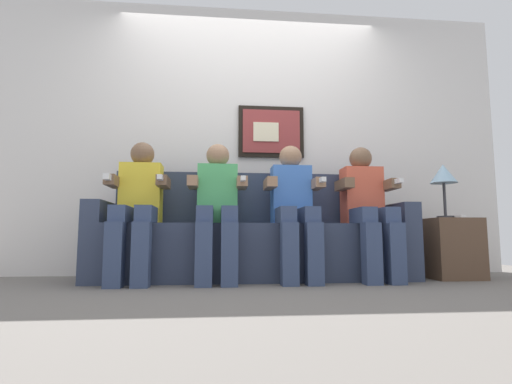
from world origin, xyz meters
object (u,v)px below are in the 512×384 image
object	(u,v)px
person_leftmost	(138,203)
side_table_right	(450,248)
spare_remote_on_table	(459,217)
person_left_center	(217,204)
person_rightmost	(367,205)
table_lamp	(443,176)
couch	(254,241)
person_right_center	(294,204)

from	to	relation	value
person_leftmost	side_table_right	world-z (taller)	person_leftmost
person_leftmost	spare_remote_on_table	distance (m)	2.58
person_left_center	side_table_right	xyz separation A→B (m)	(1.95, 0.06, -0.36)
person_rightmost	spare_remote_on_table	size ratio (longest dim) A/B	8.54
spare_remote_on_table	table_lamp	bearing A→B (deg)	124.04
side_table_right	spare_remote_on_table	world-z (taller)	spare_remote_on_table
side_table_right	couch	bearing A→B (deg)	176.25
person_right_center	spare_remote_on_table	xyz separation A→B (m)	(1.36, -0.05, -0.10)
table_lamp	spare_remote_on_table	distance (m)	0.36
couch	person_leftmost	xyz separation A→B (m)	(-0.91, -0.17, 0.29)
person_right_center	person_rightmost	distance (m)	0.61
person_rightmost	person_leftmost	bearing A→B (deg)	-179.99
couch	person_right_center	size ratio (longest dim) A/B	2.33
couch	person_rightmost	bearing A→B (deg)	-10.44
couch	spare_remote_on_table	size ratio (longest dim) A/B	19.90
person_right_center	side_table_right	distance (m)	1.39
person_left_center	couch	bearing A→B (deg)	28.99
person_left_center	spare_remote_on_table	distance (m)	1.97
couch	spare_remote_on_table	xyz separation A→B (m)	(1.67, -0.22, 0.20)
person_leftmost	table_lamp	bearing A→B (deg)	0.88
table_lamp	person_left_center	bearing A→B (deg)	-178.85
person_rightmost	table_lamp	size ratio (longest dim) A/B	2.41
side_table_right	table_lamp	size ratio (longest dim) A/B	1.09
person_left_center	table_lamp	size ratio (longest dim) A/B	2.41
couch	person_leftmost	distance (m)	0.98
person_rightmost	side_table_right	size ratio (longest dim) A/B	2.22
couch	person_rightmost	xyz separation A→B (m)	(0.92, -0.17, 0.29)
couch	person_rightmost	size ratio (longest dim) A/B	2.33
person_left_center	person_rightmost	size ratio (longest dim) A/B	1.00
table_lamp	spare_remote_on_table	bearing A→B (deg)	-55.96
table_lamp	spare_remote_on_table	xyz separation A→B (m)	(0.06, -0.09, -0.35)
person_rightmost	table_lamp	distance (m)	0.74
person_leftmost	person_left_center	xyz separation A→B (m)	(0.61, 0.00, -0.00)
table_lamp	side_table_right	bearing A→B (deg)	31.62
person_rightmost	side_table_right	bearing A→B (deg)	4.79
couch	table_lamp	bearing A→B (deg)	-4.64
table_lamp	person_leftmost	bearing A→B (deg)	-179.12
person_left_center	person_rightmost	bearing A→B (deg)	0.00
person_rightmost	side_table_right	xyz separation A→B (m)	(0.73, 0.06, -0.36)
person_leftmost	person_right_center	distance (m)	1.22
person_right_center	table_lamp	distance (m)	1.33
person_rightmost	person_left_center	bearing A→B (deg)	180.00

